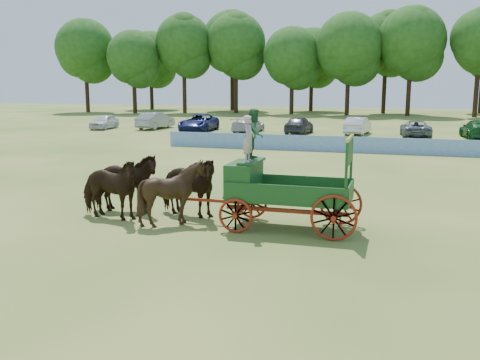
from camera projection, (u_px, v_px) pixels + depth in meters
The scene contains 9 objects.
ground at pixel (336, 220), 18.04m from camera, with size 160.00×160.00×0.00m, color #A89D4C.
horse_lead_left at pixel (109, 189), 18.01m from camera, with size 1.14×2.51×2.12m, color black.
horse_lead_right at pixel (125, 183), 19.05m from camera, with size 1.14×2.51×2.12m, color black.
horse_wheel_left at pixel (174, 193), 17.34m from camera, with size 1.71×1.93×2.12m, color black.
horse_wheel_right at pixel (187, 186), 18.38m from camera, with size 1.14×2.51×2.12m, color black.
farm_dray at pixel (267, 177), 16.96m from camera, with size 6.00×2.00×3.76m.
sponsor_banner at pixel (352, 145), 35.20m from camera, with size 26.00×0.08×1.05m, color #214DB4.
parked_cars at pixel (317, 125), 47.59m from camera, with size 46.40×6.82×1.63m.
treeline at pixel (367, 47), 74.01m from camera, with size 94.29×23.25×15.77m.
Camera 1 is at (1.88, -17.69, 4.62)m, focal length 40.00 mm.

